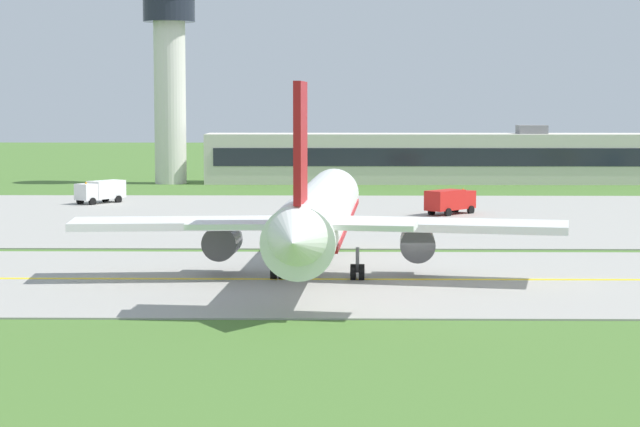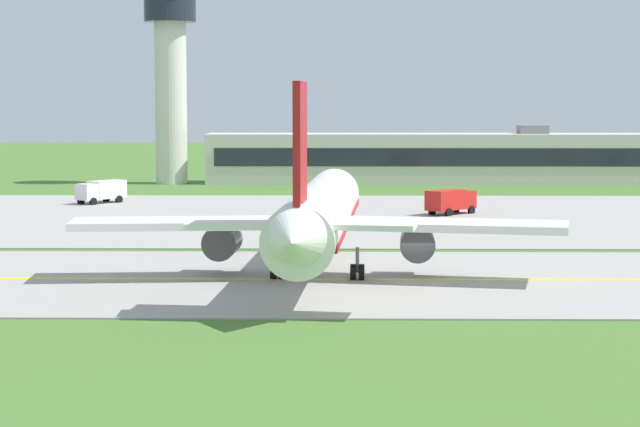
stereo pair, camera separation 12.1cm
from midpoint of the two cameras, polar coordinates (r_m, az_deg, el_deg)
name	(u,v)px [view 2 (the right image)]	position (r m, az deg, el deg)	size (l,w,h in m)	color
ground_plane	(417,281)	(78.01, 4.69, -3.22)	(500.00, 500.00, 0.00)	#47702D
taxiway_strip	(417,280)	(78.00, 4.69, -3.18)	(240.00, 28.00, 0.10)	#9E9B93
apron_pad	(490,217)	(120.48, 8.12, -0.17)	(140.00, 52.00, 0.10)	#9E9B93
taxiway_centreline	(417,279)	(77.99, 4.69, -3.14)	(220.00, 0.60, 0.01)	yellow
airplane_lead	(319,215)	(78.91, 0.00, -0.08)	(32.47, 39.64, 12.70)	white
service_truck_baggage	(451,200)	(122.28, 6.27, 0.63)	(5.60, 5.78, 2.60)	red
service_truck_fuel	(101,190)	(136.96, -10.35, 1.09)	(5.19, 6.06, 2.60)	silver
terminal_building	(440,158)	(169.50, 5.75, 2.64)	(65.39, 8.30, 8.16)	beige
control_tower	(171,65)	(168.81, -7.11, 7.03)	(7.60, 7.60, 27.46)	silver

